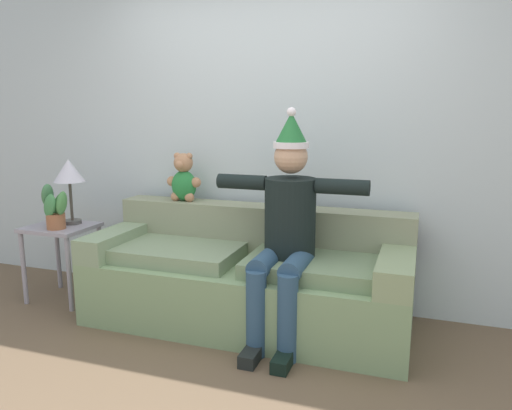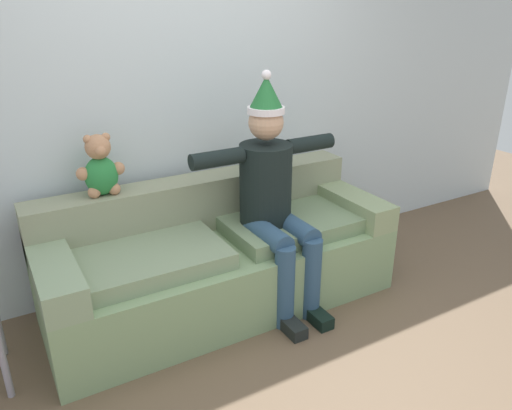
% 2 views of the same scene
% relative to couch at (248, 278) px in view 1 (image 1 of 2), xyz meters
% --- Properties ---
extents(ground_plane, '(10.00, 10.00, 0.00)m').
position_rel_couch_xyz_m(ground_plane, '(0.00, -1.03, -0.33)').
color(ground_plane, brown).
extents(back_wall, '(7.00, 0.10, 2.70)m').
position_rel_couch_xyz_m(back_wall, '(0.00, 0.52, 1.02)').
color(back_wall, silver).
rests_on(back_wall, ground_plane).
extents(couch, '(2.26, 0.87, 0.81)m').
position_rel_couch_xyz_m(couch, '(0.00, 0.00, 0.00)').
color(couch, gray).
rests_on(couch, ground_plane).
extents(person_seated, '(1.02, 0.77, 1.53)m').
position_rel_couch_xyz_m(person_seated, '(0.32, -0.16, 0.45)').
color(person_seated, black).
rests_on(person_seated, ground_plane).
extents(teddy_bear, '(0.29, 0.17, 0.38)m').
position_rel_couch_xyz_m(teddy_bear, '(-0.64, 0.27, 0.65)').
color(teddy_bear, '#287F3B').
rests_on(teddy_bear, couch).
extents(side_table, '(0.50, 0.44, 0.61)m').
position_rel_couch_xyz_m(side_table, '(-1.56, -0.08, 0.17)').
color(side_table, '#9992A2').
rests_on(side_table, ground_plane).
extents(table_lamp, '(0.24, 0.24, 0.52)m').
position_rel_couch_xyz_m(table_lamp, '(-1.51, 0.01, 0.69)').
color(table_lamp, '#4E4B49').
rests_on(table_lamp, side_table).
extents(potted_plant, '(0.23, 0.19, 0.35)m').
position_rel_couch_xyz_m(potted_plant, '(-1.51, -0.18, 0.44)').
color(potted_plant, '#995B3A').
rests_on(potted_plant, side_table).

